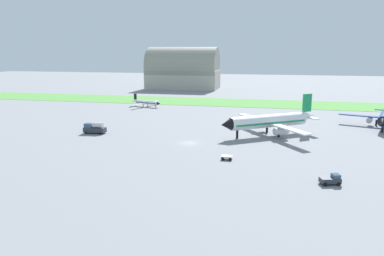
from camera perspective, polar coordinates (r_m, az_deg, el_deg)
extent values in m
plane|color=gray|center=(95.17, -0.52, -2.40)|extent=(600.00, 600.00, 0.00)
cube|color=#549342|center=(172.21, 5.63, 4.07)|extent=(360.00, 28.00, 0.08)
cylinder|color=white|center=(105.31, 12.02, 1.09)|extent=(21.96, 17.11, 3.71)
cone|color=black|center=(98.37, 5.52, 0.54)|extent=(4.86, 4.92, 3.64)
cone|color=white|center=(113.79, 17.93, 1.81)|extent=(5.79, 5.46, 3.34)
cube|color=#198C4C|center=(105.36, 12.01, 0.94)|extent=(20.90, 16.39, 0.52)
cube|color=white|center=(99.42, 14.96, -0.07)|extent=(11.32, 14.57, 0.37)
cube|color=white|center=(112.42, 9.96, 1.52)|extent=(11.32, 14.57, 0.37)
cylinder|color=#B7BABF|center=(101.96, 13.93, -0.49)|extent=(4.48, 4.01, 2.04)
cylinder|color=#B7BABF|center=(110.27, 10.75, 0.59)|extent=(4.48, 4.01, 2.04)
cube|color=#198C4C|center=(112.74, 17.81, 3.84)|extent=(2.73, 2.12, 5.40)
cube|color=white|center=(111.61, 18.45, 1.54)|extent=(4.39, 5.03, 0.30)
cube|color=white|center=(115.15, 16.92, 1.94)|extent=(4.39, 5.03, 0.30)
cylinder|color=black|center=(100.62, 7.18, -1.01)|extent=(0.67, 0.67, 2.36)
cylinder|color=black|center=(104.56, 13.61, -0.76)|extent=(0.67, 0.67, 2.36)
cylinder|color=black|center=(109.20, 11.82, -0.14)|extent=(0.67, 0.67, 2.36)
cone|color=black|center=(117.85, 28.01, 0.80)|extent=(3.91, 3.77, 3.14)
cube|color=navy|center=(130.52, 25.32, 1.77)|extent=(13.89, 6.42, 0.32)
cylinder|color=#B7BABF|center=(130.47, 26.37, 1.16)|extent=(2.79, 3.87, 1.76)
cube|color=navy|center=(140.89, 27.87, 2.57)|extent=(4.42, 2.96, 0.26)
cylinder|color=black|center=(121.18, 27.99, -0.19)|extent=(0.58, 0.58, 2.04)
cylinder|color=black|center=(131.34, 27.22, 0.73)|extent=(0.58, 0.58, 2.04)
cylinder|color=white|center=(158.91, -7.18, 4.06)|extent=(11.65, 5.34, 1.63)
cone|color=black|center=(154.93, -5.29, 3.90)|extent=(2.06, 2.04, 1.60)
cone|color=white|center=(163.24, -9.06, 4.29)|extent=(2.64, 2.13, 1.47)
cube|color=black|center=(158.93, -7.18, 4.02)|extent=(11.04, 5.16, 0.23)
cube|color=white|center=(162.64, -6.27, 4.16)|extent=(3.98, 8.86, 0.16)
cube|color=white|center=(155.73, -8.30, 3.76)|extent=(3.98, 8.86, 0.16)
cylinder|color=#B7BABF|center=(161.10, -6.50, 4.08)|extent=(1.40, 0.92, 0.52)
cylinder|color=#B7BABF|center=(156.67, -7.80, 3.83)|extent=(1.40, 0.92, 0.52)
cube|color=black|center=(162.79, -9.00, 4.95)|extent=(1.45, 0.66, 2.61)
cube|color=white|center=(163.90, -8.71, 4.32)|extent=(1.66, 2.48, 0.13)
cube|color=white|center=(162.18, -9.24, 4.22)|extent=(1.66, 2.48, 0.13)
cylinder|color=black|center=(156.11, -5.76, 3.44)|extent=(0.29, 0.29, 1.14)
cylinder|color=black|center=(160.86, -7.03, 3.66)|extent=(0.29, 0.29, 1.14)
cylinder|color=black|center=(158.38, -7.76, 3.51)|extent=(0.29, 0.29, 1.14)
cube|color=#2D333D|center=(70.61, 21.07, -7.74)|extent=(3.97, 2.78, 0.90)
cube|color=#334C60|center=(70.78, 21.86, -7.07)|extent=(1.68, 1.83, 0.70)
cylinder|color=black|center=(72.05, 21.66, -7.77)|extent=(0.74, 0.44, 0.70)
cylinder|color=black|center=(70.54, 22.29, -8.25)|extent=(0.74, 0.44, 0.70)
cylinder|color=black|center=(71.00, 19.81, -7.92)|extent=(0.74, 0.44, 0.70)
cylinder|color=black|center=(69.47, 20.41, -8.41)|extent=(0.74, 0.44, 0.70)
cube|color=#2D333D|center=(110.00, -15.17, -0.29)|extent=(6.54, 2.51, 1.40)
cylinder|color=silver|center=(109.36, -14.85, 0.44)|extent=(3.60, 1.60, 1.54)
cube|color=#334C60|center=(110.57, -16.05, 0.41)|extent=(2.38, 2.06, 1.20)
cylinder|color=black|center=(110.16, -16.49, -0.72)|extent=(0.70, 0.26, 0.70)
cylinder|color=black|center=(112.22, -15.92, -0.46)|extent=(0.70, 0.26, 0.70)
cylinder|color=black|center=(108.09, -14.36, -0.84)|extent=(0.70, 0.26, 0.70)
cylinder|color=black|center=(110.20, -13.82, -0.57)|extent=(0.70, 0.26, 0.70)
cube|color=white|center=(80.95, 5.56, -4.60)|extent=(2.41, 1.51, 0.55)
cylinder|color=black|center=(81.65, 6.21, -4.67)|extent=(0.70, 0.25, 0.70)
cylinder|color=black|center=(80.22, 6.08, -4.97)|extent=(0.70, 0.25, 0.70)
cylinder|color=black|center=(81.85, 5.04, -4.60)|extent=(0.70, 0.25, 0.70)
cylinder|color=black|center=(80.43, 4.88, -4.90)|extent=(0.70, 0.25, 0.70)
cube|color=#B2AD9E|center=(236.55, -1.43, 7.73)|extent=(45.91, 22.35, 12.07)
cylinder|color=gray|center=(236.08, -1.44, 9.74)|extent=(44.99, 24.58, 24.58)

